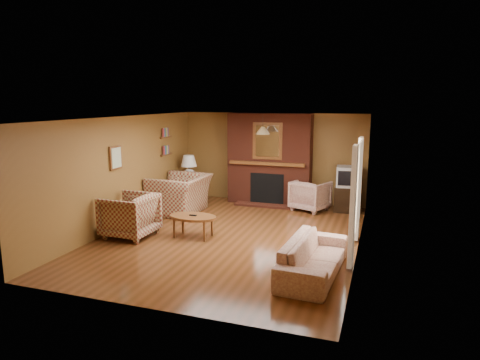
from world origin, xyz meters
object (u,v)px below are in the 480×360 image
(plaid_armchair, at_px, (130,215))
(tv_stand, at_px, (347,199))
(floral_armchair, at_px, (310,195))
(fireplace, at_px, (269,160))
(table_lamp, at_px, (189,167))
(coffee_table, at_px, (193,218))
(side_table, at_px, (189,191))
(floral_sofa, at_px, (313,257))
(crt_tv, at_px, (348,177))
(plaid_loveseat, at_px, (180,194))

(plaid_armchair, height_order, tv_stand, plaid_armchair)
(floral_armchair, distance_m, tv_stand, 0.90)
(fireplace, xyz_separation_m, table_lamp, (-2.10, -0.53, -0.21))
(fireplace, relative_size, tv_stand, 3.80)
(plaid_armchair, bearing_deg, coffee_table, 109.00)
(coffee_table, bearing_deg, table_lamp, 116.83)
(plaid_armchair, relative_size, table_lamp, 1.36)
(coffee_table, relative_size, tv_stand, 1.56)
(fireplace, height_order, side_table, fireplace)
(fireplace, distance_m, floral_sofa, 4.85)
(floral_armchair, xyz_separation_m, coffee_table, (-1.88, -2.91, 0.01))
(floral_sofa, relative_size, coffee_table, 2.00)
(side_table, bearing_deg, fireplace, 14.29)
(crt_tv, bearing_deg, plaid_loveseat, -160.17)
(tv_stand, bearing_deg, plaid_loveseat, -159.72)
(side_table, bearing_deg, tv_stand, 4.82)
(floral_sofa, bearing_deg, tv_stand, 1.85)
(plaid_loveseat, relative_size, floral_armchair, 1.69)
(floral_sofa, height_order, coffee_table, floral_sofa)
(coffee_table, relative_size, table_lamp, 1.39)
(plaid_loveseat, relative_size, tv_stand, 2.23)
(table_lamp, bearing_deg, plaid_loveseat, -76.76)
(plaid_armchair, xyz_separation_m, table_lamp, (-0.15, 3.12, 0.53))
(coffee_table, bearing_deg, floral_sofa, -22.81)
(side_table, bearing_deg, floral_armchair, 3.08)
(plaid_loveseat, distance_m, plaid_armchair, 2.06)
(side_table, bearing_deg, plaid_loveseat, -76.76)
(fireplace, bearing_deg, floral_sofa, -66.51)
(plaid_armchair, xyz_separation_m, side_table, (-0.15, 3.12, -0.15))
(side_table, height_order, tv_stand, tv_stand)
(fireplace, distance_m, table_lamp, 2.18)
(plaid_loveseat, distance_m, side_table, 1.10)
(plaid_loveseat, distance_m, crt_tv, 4.17)
(tv_stand, bearing_deg, plaid_armchair, -138.70)
(fireplace, relative_size, crt_tv, 4.10)
(fireplace, bearing_deg, crt_tv, -5.30)
(floral_armchair, xyz_separation_m, crt_tv, (0.88, 0.17, 0.50))
(fireplace, bearing_deg, tv_stand, -5.15)
(floral_sofa, xyz_separation_m, crt_tv, (0.15, 4.18, 0.59))
(plaid_loveseat, relative_size, crt_tv, 2.41)
(tv_stand, bearing_deg, crt_tv, -89.63)
(side_table, bearing_deg, table_lamp, -90.00)
(plaid_armchair, height_order, crt_tv, crt_tv)
(plaid_armchair, distance_m, table_lamp, 3.17)
(floral_sofa, xyz_separation_m, coffee_table, (-2.62, 1.10, 0.11))
(plaid_armchair, xyz_separation_m, tv_stand, (4.00, 3.47, -0.12))
(fireplace, relative_size, plaid_armchair, 2.48)
(fireplace, height_order, floral_armchair, fireplace)
(plaid_armchair, distance_m, floral_sofa, 3.92)
(fireplace, bearing_deg, plaid_armchair, -118.09)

